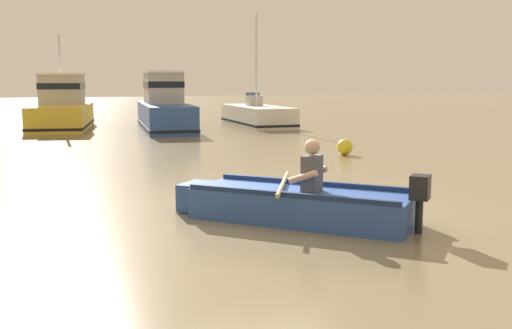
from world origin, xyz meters
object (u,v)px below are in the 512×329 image
Objects in this scene: moored_boat_white at (257,116)px; mooring_buoy at (345,147)px; rowboat_with_person at (297,203)px; moored_boat_blue at (164,108)px; moored_boat_yellow at (62,108)px.

moored_boat_white is 10.62m from mooring_buoy.
rowboat_with_person is 16.32m from moored_boat_blue.
moored_boat_blue is at bearing -168.38° from moored_boat_white.
moored_boat_blue is 10.25m from mooring_buoy.
moored_boat_white reaches higher than moored_boat_yellow.
moored_boat_yellow is 4.24m from moored_boat_blue.
moored_boat_yellow reaches higher than rowboat_with_person.
moored_boat_white is (4.22, 0.87, -0.45)m from moored_boat_blue.
mooring_buoy is (7.13, -11.34, -0.62)m from moored_boat_yellow.
mooring_buoy is (4.03, 6.58, -0.04)m from rowboat_with_person.
moored_boat_yellow reaches higher than mooring_buoy.
rowboat_with_person is 18.19m from moored_boat_yellow.
rowboat_with_person is 7.32× the size of mooring_buoy.
moored_boat_yellow is at bearing 99.84° from rowboat_with_person.
rowboat_with_person is 0.48× the size of moored_boat_blue.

